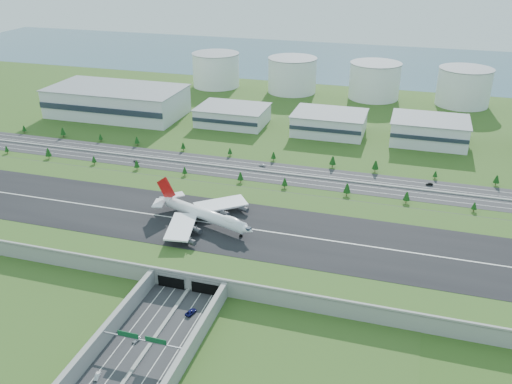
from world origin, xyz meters
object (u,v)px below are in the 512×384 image
(car_2, at_px, (191,312))
(car_4, at_px, (136,161))
(car_5, at_px, (429,184))
(car_1, at_px, (97,376))
(fuel_tank_a, at_px, (216,70))
(car_7, at_px, (262,165))
(boeing_747, at_px, (204,214))
(car_0, at_px, (137,340))

(car_2, bearing_deg, car_4, -40.45)
(car_4, height_order, car_5, car_4)
(car_1, bearing_deg, car_4, 101.45)
(car_4, bearing_deg, fuel_tank_a, 18.42)
(car_7, bearing_deg, boeing_747, 2.32)
(car_0, height_order, car_5, car_5)
(boeing_747, bearing_deg, car_7, 107.82)
(boeing_747, relative_size, car_5, 14.15)
(car_2, xyz_separation_m, car_7, (-16.48, 170.61, -0.07))
(fuel_tank_a, xyz_separation_m, car_4, (21.33, -224.96, -16.56))
(car_0, xyz_separation_m, car_4, (-92.32, 173.83, 0.09))
(car_5, bearing_deg, boeing_747, -61.67)
(boeing_747, xyz_separation_m, car_5, (118.20, 105.41, -13.04))
(boeing_747, distance_m, car_5, 158.91)
(car_1, distance_m, car_4, 214.99)
(car_2, xyz_separation_m, car_5, (99.02, 170.31, -0.08))
(car_1, height_order, car_7, car_7)
(car_1, relative_size, car_2, 0.72)
(car_0, height_order, car_4, car_4)
(fuel_tank_a, distance_m, boeing_747, 329.63)
(fuel_tank_a, xyz_separation_m, car_0, (113.65, -398.79, -16.66))
(car_2, bearing_deg, car_1, 81.67)
(car_2, xyz_separation_m, car_4, (-106.63, 151.08, -0.02))
(car_2, distance_m, car_5, 197.01)
(car_1, distance_m, car_5, 245.63)
(car_0, bearing_deg, car_7, 106.45)
(car_0, bearing_deg, car_2, 73.62)
(fuel_tank_a, distance_m, car_7, 234.33)
(car_7, bearing_deg, car_1, 3.15)
(boeing_747, relative_size, car_0, 15.28)
(fuel_tank_a, distance_m, car_5, 306.80)
(car_5, bearing_deg, car_4, -98.05)
(car_7, bearing_deg, car_4, -74.00)
(car_1, xyz_separation_m, car_7, (2.40, 215.79, 0.05))
(fuel_tank_a, bearing_deg, car_7, -61.51)
(fuel_tank_a, distance_m, car_0, 415.00)
(boeing_747, xyz_separation_m, car_1, (0.31, -110.08, -13.08))
(car_0, relative_size, car_5, 0.93)
(car_5, bearing_deg, car_2, -43.57)
(fuel_tank_a, xyz_separation_m, car_7, (111.49, -205.44, -16.62))
(car_0, relative_size, car_7, 0.81)
(car_4, height_order, car_7, car_4)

